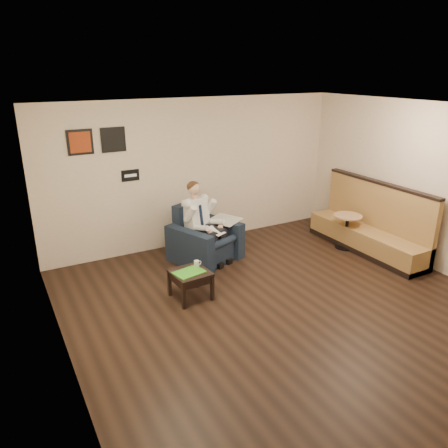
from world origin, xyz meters
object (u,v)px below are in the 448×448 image
cafe_table (346,231)px  green_folder (189,272)px  coffee_mug (197,263)px  side_table (191,285)px  banquette (368,218)px  armchair (205,234)px  seated_man (210,226)px  smartphone (188,267)px

cafe_table → green_folder: bearing=-174.0°
coffee_mug → side_table: bearing=-142.5°
coffee_mug → banquette: (3.52, -0.07, 0.17)m
armchair → coffee_mug: armchair is taller
side_table → green_folder: green_folder is taller
banquette → cafe_table: size_ratio=3.82×
green_folder → cafe_table: (3.48, 0.36, -0.11)m
seated_man → side_table: bearing=-151.1°
seated_man → coffee_mug: bearing=-148.8°
armchair → cafe_table: bearing=-38.2°
coffee_mug → seated_man: bearing=52.1°
armchair → green_folder: (-0.86, -1.18, -0.05)m
green_folder → banquette: (3.72, 0.08, 0.21)m
seated_man → smartphone: size_ratio=10.02×
smartphone → banquette: banquette is taller
side_table → coffee_mug: size_ratio=5.79×
smartphone → seated_man: bearing=52.6°
banquette → side_table: bearing=-179.1°
seated_man → coffee_mug: size_ratio=14.77×
coffee_mug → cafe_table: (3.29, 0.21, -0.15)m
seated_man → green_folder: size_ratio=3.12×
coffee_mug → cafe_table: cafe_table is taller
seated_man → smartphone: 1.24m
side_table → smartphone: 0.28m
green_folder → cafe_table: bearing=6.0°
side_table → cafe_table: 3.47m
armchair → smartphone: 1.28m
seated_man → smartphone: (-0.84, -0.88, -0.24)m
seated_man → banquette: 2.98m
armchair → cafe_table: (2.63, -0.82, -0.16)m
green_folder → smartphone: size_ratio=3.21×
armchair → green_folder: size_ratio=2.35×
seated_man → banquette: bearing=-40.1°
banquette → cafe_table: (-0.24, 0.28, -0.32)m
smartphone → armchair: bearing=57.9°
armchair → seated_man: (0.05, -0.12, 0.18)m
armchair → seated_man: seated_man is taller
side_table → cafe_table: bearing=5.7°
cafe_table → armchair: bearing=162.7°
side_table → banquette: bearing=0.9°
coffee_mug → smartphone: bearing=166.7°
seated_man → side_table: 1.43m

